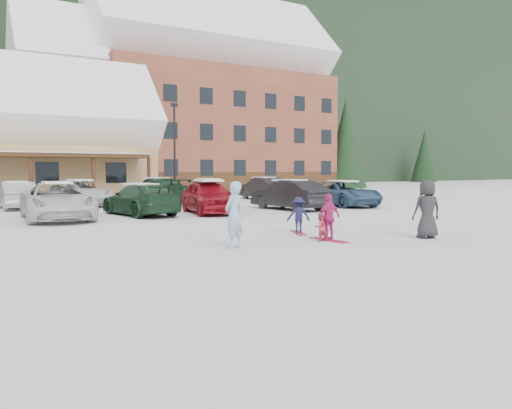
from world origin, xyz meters
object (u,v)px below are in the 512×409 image
lamp_post (175,145)px  parked_car_12 (208,190)px  toddler_red (320,227)px  parked_car_3 (141,200)px  child_magenta (329,217)px  parked_car_5 (289,195)px  parked_car_6 (342,194)px  parked_car_4 (208,197)px  child_navy (298,215)px  bystander_dark (427,209)px  parked_car_11 (157,191)px  parked_car_2 (57,201)px  parked_car_10 (80,193)px  parked_car_9 (17,196)px  parked_car_13 (264,188)px  adult_skier (234,215)px  alpine_hotel (194,107)px

lamp_post → parked_car_12: size_ratio=1.64×
toddler_red → parked_car_3: (-1.89, 10.41, 0.29)m
child_magenta → parked_car_5: 10.94m
parked_car_6 → parked_car_4: bearing=-174.3°
child_navy → parked_car_4: bearing=-72.3°
toddler_red → parked_car_6: bearing=-136.6°
lamp_post → toddler_red: (-4.92, -23.92, -3.45)m
bystander_dark → parked_car_11: 18.78m
parked_car_2 → parked_car_6: (14.81, 0.10, -0.06)m
parked_car_4 → parked_car_6: bearing=11.9°
parked_car_10 → parked_car_11: size_ratio=0.99×
parked_car_9 → child_navy: bearing=112.8°
lamp_post → child_navy: lamp_post is taller
parked_car_12 → parked_car_10: bearing=-179.1°
parked_car_12 → parked_car_13: bearing=1.2°
adult_skier → parked_car_9: (-3.64, 16.87, -0.16)m
adult_skier → parked_car_2: size_ratio=0.32×
parked_car_3 → parked_car_9: parked_car_9 is taller
alpine_hotel → parked_car_4: 31.86m
parked_car_4 → parked_car_13: 11.02m
bystander_dark → toddler_red: bearing=1.3°
parked_car_3 → alpine_hotel: bearing=-126.4°
toddler_red → parked_car_11: 17.71m
lamp_post → child_magenta: size_ratio=5.17×
child_magenta → alpine_hotel: bearing=-112.5°
toddler_red → child_magenta: bearing=-179.9°
child_magenta → parked_car_3: size_ratio=0.28×
alpine_hotel → toddler_red: (-12.71, -38.39, -8.23)m
toddler_red → parked_car_5: (5.51, 9.66, 0.34)m
parked_car_4 → parked_car_11: parked_car_4 is taller
child_magenta → parked_car_3: (-2.22, 10.39, 0.03)m
adult_skier → parked_car_9: 17.26m
alpine_hotel → parked_car_9: bearing=-131.6°
parked_car_6 → parked_car_5: bearing=-168.9°
parked_car_6 → parked_car_12: (-4.73, 7.37, 0.02)m
alpine_hotel → lamp_post: bearing=-118.3°
parked_car_9 → parked_car_10: bearing=-170.7°
adult_skier → parked_car_13: size_ratio=0.38×
bystander_dark → parked_car_3: bystander_dark is taller
parked_car_11 → parked_car_4: bearing=81.8°
parked_car_6 → parked_car_9: bearing=159.3°
parked_car_12 → toddler_red: bearing=-104.2°
lamp_post → parked_car_3: 15.46m
adult_skier → parked_car_10: adult_skier is taller
parked_car_6 → parked_car_12: bearing=125.2°
child_magenta → bystander_dark: (2.79, -1.07, 0.19)m
parked_car_6 → parked_car_9: size_ratio=1.19×
parked_car_2 → parked_car_13: parked_car_2 is taller
alpine_hotel → toddler_red: size_ratio=38.82×
toddler_red → parked_car_6: size_ratio=0.16×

